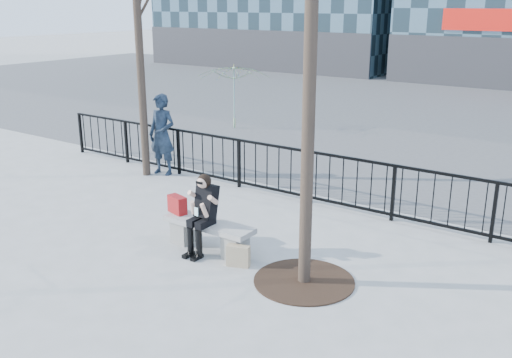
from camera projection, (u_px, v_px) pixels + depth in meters
The scene contains 10 objects.
ground at pixel (209, 249), 9.57m from camera, with size 120.00×120.00×0.00m, color gray.
street_surface at pixel (465, 113), 21.31m from camera, with size 60.00×23.00×0.01m, color #474747.
railing at pixel (301, 175), 11.75m from camera, with size 14.00×0.06×1.10m.
tree_grate at pixel (304, 281), 8.45m from camera, with size 1.50×1.50×0.02m, color black.
bench_main at pixel (209, 232), 9.48m from camera, with size 1.65×0.46×0.49m.
seated_woman at pixel (202, 214), 9.25m from camera, with size 0.50×0.64×1.34m.
handbag at pixel (177, 205), 9.78m from camera, with size 0.37×0.17×0.30m, color maroon.
shopping_bag at pixel (238, 256), 8.90m from camera, with size 0.36×0.13×0.35m, color #BDB386.
standing_man at pixel (162, 135), 13.51m from camera, with size 0.70×0.46×1.93m, color black.
vendor_umbrella at pixel (234, 97), 18.41m from camera, with size 2.28×2.33×2.09m, color #CED62F.
Camera 1 is at (5.68, -6.75, 3.96)m, focal length 40.00 mm.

